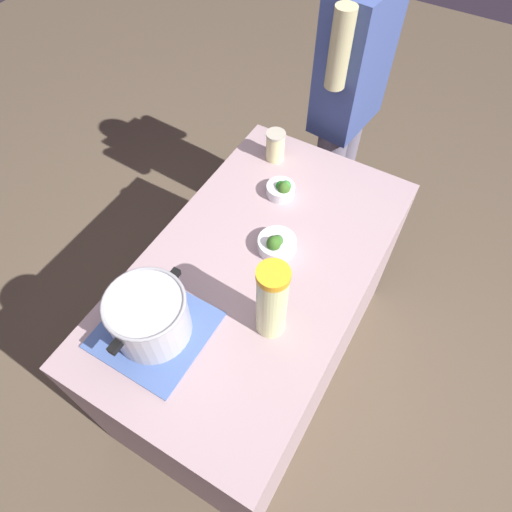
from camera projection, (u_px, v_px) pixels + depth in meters
ground_plane at (256, 359)px, 2.27m from camera, size 8.00×8.00×0.00m
counter_slab at (256, 320)px, 1.92m from camera, size 1.32×0.75×0.85m
dish_cloth at (155, 330)px, 1.42m from camera, size 0.33×0.33×0.01m
cooking_pot at (149, 316)px, 1.35m from camera, size 0.31×0.25×0.18m
lemonade_pitcher at (272, 301)px, 1.31m from camera, size 0.10×0.10×0.31m
mason_jar at (275, 146)px, 1.83m from camera, size 0.08×0.08×0.13m
broccoli_bowl_front at (277, 244)px, 1.59m from camera, size 0.14×0.14×0.09m
broccoli_bowl_center at (282, 189)px, 1.74m from camera, size 0.11×0.11×0.07m
person_cook at (346, 106)px, 2.02m from camera, size 0.50×0.24×1.62m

